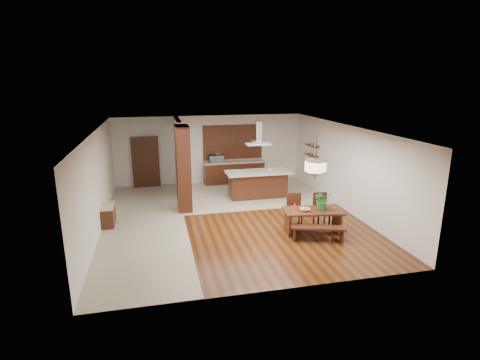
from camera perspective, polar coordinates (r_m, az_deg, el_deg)
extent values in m
plane|color=#391B0A|center=(12.29, -1.37, -5.72)|extent=(9.00, 9.00, 0.00)
cube|color=white|center=(11.59, -1.46, 7.82)|extent=(8.00, 9.00, 0.04)
cube|color=silver|center=(16.19, -4.63, 4.64)|extent=(8.00, 0.04, 2.90)
cube|color=silver|center=(7.71, 5.39, -7.15)|extent=(8.00, 0.04, 2.90)
cube|color=silver|center=(11.75, -20.88, -0.28)|extent=(0.04, 9.00, 2.90)
cube|color=silver|center=(13.23, 15.83, 1.77)|extent=(0.04, 9.00, 2.90)
cube|color=#B7AF99|center=(12.08, -14.34, -6.56)|extent=(2.50, 9.00, 0.01)
cube|color=#B7AF99|center=(14.86, 1.41, -1.99)|extent=(5.50, 4.00, 0.01)
cube|color=#412310|center=(11.59, -1.46, 7.75)|extent=(8.00, 9.00, 0.02)
cube|color=black|center=(12.83, -8.64, 1.77)|extent=(0.45, 1.00, 2.90)
cube|color=silver|center=(14.88, -9.29, 3.57)|extent=(0.18, 2.40, 2.90)
cube|color=black|center=(12.25, -19.39, -5.11)|extent=(0.37, 0.88, 0.63)
cube|color=black|center=(16.01, -14.16, 2.66)|extent=(1.10, 0.20, 2.10)
cube|color=black|center=(16.28, -0.92, 1.15)|extent=(2.60, 0.60, 0.90)
cube|color=beige|center=(16.18, -0.93, 2.78)|extent=(2.60, 0.62, 0.05)
cube|color=#A46731|center=(16.27, -1.13, 5.81)|extent=(2.60, 0.08, 1.50)
cube|color=black|center=(15.46, 10.82, 3.74)|extent=(0.26, 0.90, 0.04)
cube|color=black|center=(15.39, 10.89, 5.20)|extent=(0.26, 0.90, 0.04)
cube|color=black|center=(11.11, 11.08, -4.61)|extent=(1.79, 1.09, 0.06)
cube|color=black|center=(11.06, 7.31, -6.46)|extent=(0.18, 0.68, 0.65)
cube|color=black|center=(11.44, 14.54, -6.11)|extent=(0.18, 0.68, 0.65)
imported|color=#27762C|center=(11.13, 12.45, -2.93)|extent=(0.53, 0.47, 0.58)
imported|color=#BBB1A3|center=(10.96, 9.86, -4.47)|extent=(0.30, 0.30, 0.07)
cone|color=#B92C0D|center=(11.00, 8.35, -3.91)|extent=(0.17, 0.17, 0.22)
cylinder|color=gold|center=(11.13, 14.15, -4.34)|extent=(0.08, 0.08, 0.10)
cube|color=black|center=(14.28, 2.73, -0.73)|extent=(2.14, 0.80, 0.96)
cube|color=beige|center=(14.10, 2.81, 1.20)|extent=(2.46, 1.07, 0.05)
imported|color=silver|center=(14.15, 4.57, 1.56)|extent=(0.14, 0.14, 0.11)
imported|color=#AFB1B6|center=(15.96, -3.65, 3.27)|extent=(0.62, 0.45, 0.32)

